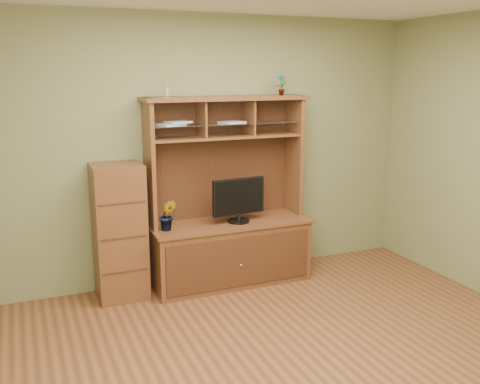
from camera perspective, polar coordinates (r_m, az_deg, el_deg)
room at (r=3.74m, az=7.55°, el=0.50°), size 4.54×4.04×2.74m
media_hutch at (r=5.49m, az=-1.19°, el=-4.37°), size 1.66×0.61×1.90m
monitor at (r=5.34m, az=-0.14°, el=-0.79°), size 0.57×0.22×0.45m
orchid_plant at (r=5.13m, az=-7.72°, el=-2.46°), size 0.20×0.18×0.30m
top_plant at (r=5.57m, az=4.42°, el=11.37°), size 0.12×0.09×0.21m
reed_diffuser at (r=5.13m, az=-7.80°, el=11.25°), size 0.06×0.06×0.29m
magazines at (r=5.23m, az=-4.97°, el=7.35°), size 0.91×0.26×0.04m
side_cabinet at (r=5.20m, az=-12.73°, el=-4.17°), size 0.47×0.42×1.30m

